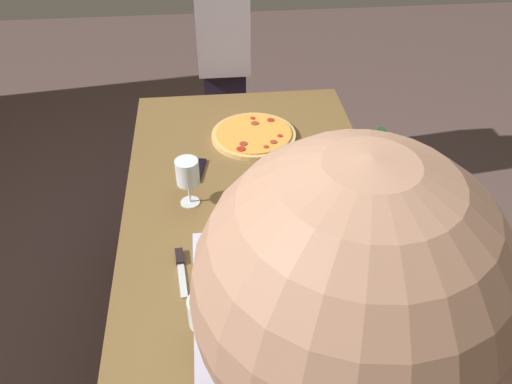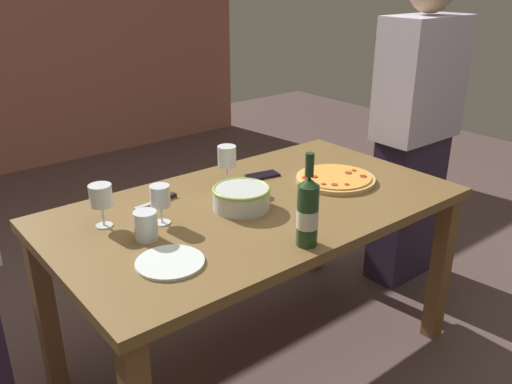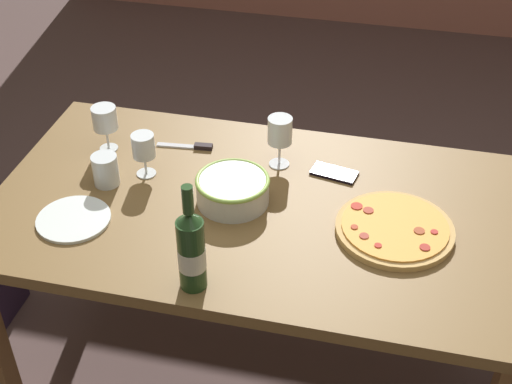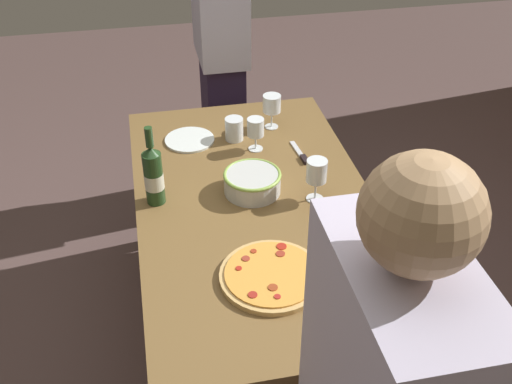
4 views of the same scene
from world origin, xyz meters
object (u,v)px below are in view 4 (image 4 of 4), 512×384
dining_table (256,221)px  cup_amber (235,129)px  wine_glass_by_bottle (272,104)px  cell_phone (325,228)px  serving_bowl (251,182)px  wine_glass_far_left (317,173)px  pizza (272,275)px  person_guest_left (221,51)px  wine_bottle (153,175)px  wine_glass_near_pizza (256,128)px  side_plate (190,140)px  pizza_knife (302,155)px

dining_table → cup_amber: 0.50m
wine_glass_by_bottle → cell_phone: bearing=1.9°
serving_bowl → wine_glass_far_left: 0.26m
dining_table → pizza: 0.43m
person_guest_left → wine_glass_by_bottle: bearing=15.0°
wine_bottle → person_guest_left: (-1.07, 0.42, 0.01)m
serving_bowl → person_guest_left: (-1.08, 0.05, 0.09)m
cell_phone → wine_bottle: bearing=-15.1°
serving_bowl → pizza: bearing=-3.4°
wine_glass_far_left → cell_phone: bearing=-4.5°
wine_bottle → wine_glass_by_bottle: wine_bottle is taller
wine_glass_near_pizza → person_guest_left: person_guest_left is taller
dining_table → wine_glass_near_pizza: (-0.38, 0.08, 0.20)m
wine_glass_near_pizza → wine_glass_by_bottle: size_ratio=0.92×
dining_table → pizza: pizza is taller
dining_table → side_plate: bearing=-158.7°
wine_bottle → pizza_knife: (-0.20, 0.62, -0.12)m
wine_bottle → person_guest_left: bearing=158.6°
dining_table → pizza_knife: pizza_knife is taller
pizza → wine_glass_by_bottle: (-0.96, 0.22, 0.10)m
pizza → serving_bowl: (-0.49, 0.03, 0.03)m
wine_glass_near_pizza → cell_phone: 0.61m
serving_bowl → person_guest_left: 1.08m
pizza → cell_phone: bearing=130.5°
pizza → wine_glass_far_left: wine_glass_far_left is taller
wine_bottle → side_plate: bearing=157.5°
wine_glass_far_left → pizza_knife: (-0.30, 0.03, -0.11)m
pizza → wine_bottle: (-0.50, -0.34, 0.11)m
wine_bottle → side_plate: 0.47m
wine_bottle → wine_glass_far_left: wine_bottle is taller
person_guest_left → serving_bowl: bearing=-0.4°
wine_glass_near_pizza → cell_phone: wine_glass_near_pizza is taller
wine_bottle → cup_amber: wine_bottle is taller
wine_glass_near_pizza → person_guest_left: 0.78m
wine_glass_near_pizza → wine_glass_far_left: size_ratio=0.84×
pizza_knife → side_plate: bearing=-116.5°
serving_bowl → wine_glass_far_left: size_ratio=1.29×
pizza → pizza_knife: 0.75m
wine_glass_near_pizza → cup_amber: bearing=-144.7°
wine_glass_far_left → cup_amber: (-0.50, -0.22, -0.07)m
cup_amber → side_plate: (-0.02, -0.20, -0.05)m
wine_glass_near_pizza → pizza_knife: bearing=61.2°
dining_table → serving_bowl: serving_bowl is taller
cup_amber → pizza_knife: 0.32m
cup_amber → cell_phone: 0.72m
wine_glass_far_left → dining_table: bearing=-96.3°
serving_bowl → wine_glass_by_bottle: bearing=158.5°
pizza → cup_amber: size_ratio=3.37×
person_guest_left → dining_table: bearing=0.0°
wine_glass_far_left → side_plate: (-0.53, -0.42, -0.12)m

